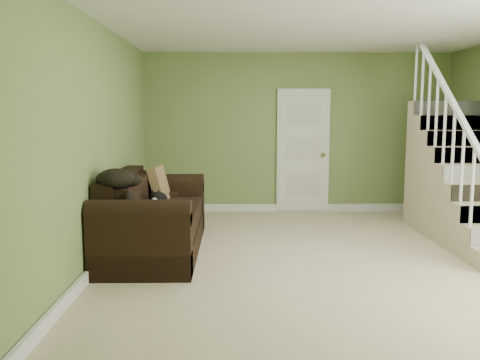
{
  "coord_description": "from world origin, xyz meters",
  "views": [
    {
      "loc": [
        -1.05,
        -5.61,
        1.64
      ],
      "look_at": [
        -0.97,
        0.43,
        0.83
      ],
      "focal_mm": 38.0,
      "sensor_mm": 36.0,
      "label": 1
    }
  ],
  "objects_px": {
    "banana": "(175,212)",
    "sofa": "(152,221)",
    "cat": "(159,200)",
    "side_table": "(159,210)"
  },
  "relations": [
    {
      "from": "sofa",
      "to": "cat",
      "type": "xyz_separation_m",
      "value": [
        0.08,
        0.05,
        0.25
      ]
    },
    {
      "from": "sofa",
      "to": "cat",
      "type": "height_order",
      "value": "sofa"
    },
    {
      "from": "sofa",
      "to": "banana",
      "type": "xyz_separation_m",
      "value": [
        0.32,
        -0.34,
        0.18
      ]
    },
    {
      "from": "side_table",
      "to": "cat",
      "type": "bearing_deg",
      "value": -81.28
    },
    {
      "from": "cat",
      "to": "banana",
      "type": "xyz_separation_m",
      "value": [
        0.24,
        -0.39,
        -0.07
      ]
    },
    {
      "from": "cat",
      "to": "side_table",
      "type": "bearing_deg",
      "value": 102.96
    },
    {
      "from": "banana",
      "to": "sofa",
      "type": "bearing_deg",
      "value": 135.95
    },
    {
      "from": "side_table",
      "to": "cat",
      "type": "height_order",
      "value": "side_table"
    },
    {
      "from": "cat",
      "to": "banana",
      "type": "distance_m",
      "value": 0.47
    },
    {
      "from": "sofa",
      "to": "side_table",
      "type": "height_order",
      "value": "sofa"
    }
  ]
}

